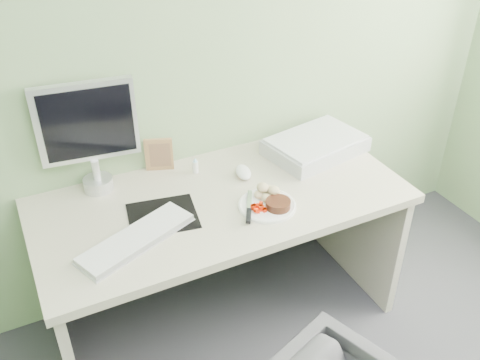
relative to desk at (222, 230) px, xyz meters
name	(u,v)px	position (x,y,z in m)	size (l,w,h in m)	color
wall_back	(182,30)	(0.00, 0.38, 0.80)	(3.50, 3.50, 0.00)	gray
desk	(222,230)	(0.00, 0.00, 0.00)	(1.60, 0.75, 0.73)	beige
plate	(267,206)	(0.14, -0.15, 0.19)	(0.24, 0.24, 0.01)	white
steak	(278,204)	(0.17, -0.19, 0.21)	(0.10, 0.10, 0.03)	black
potato_pile	(267,191)	(0.17, -0.10, 0.22)	(0.10, 0.07, 0.05)	#A78951
carrot_heap	(259,207)	(0.09, -0.17, 0.21)	(0.05, 0.05, 0.04)	red
steak_knife	(249,211)	(0.05, -0.17, 0.21)	(0.13, 0.21, 0.02)	silver
mousepad	(163,216)	(-0.27, -0.02, 0.18)	(0.28, 0.24, 0.00)	black
keyboard	(137,238)	(-0.41, -0.12, 0.20)	(0.47, 0.14, 0.02)	white
computer_mouse	(243,172)	(0.16, 0.11, 0.20)	(0.07, 0.12, 0.04)	white
photo_frame	(159,154)	(-0.16, 0.33, 0.26)	(0.13, 0.01, 0.16)	#A0784A
eyedrop_bottle	(195,166)	(-0.02, 0.23, 0.22)	(0.03, 0.03, 0.08)	white
scanner	(315,146)	(0.57, 0.15, 0.22)	(0.46, 0.31, 0.07)	#A9ACB0
monitor	(88,132)	(-0.46, 0.31, 0.46)	(0.41, 0.13, 0.49)	silver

